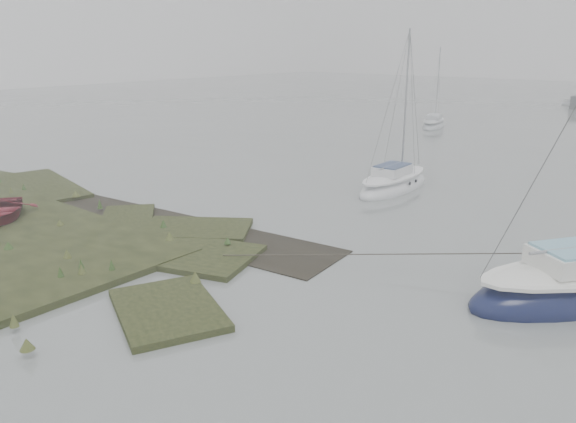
# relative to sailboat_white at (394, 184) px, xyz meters

# --- Properties ---
(ground) EXTENTS (160.00, 160.00, 0.00)m
(ground) POSITION_rel_sailboat_white_xyz_m (1.43, 14.99, -0.25)
(ground) COLOR slate
(ground) RESTS_ON ground
(sailboat_white) EXTENTS (2.02, 5.80, 8.12)m
(sailboat_white) POSITION_rel_sailboat_white_xyz_m (0.00, 0.00, 0.00)
(sailboat_white) COLOR silver
(sailboat_white) RESTS_ON ground
(sailboat_far_a) EXTENTS (2.99, 5.31, 7.12)m
(sailboat_far_a) POSITION_rel_sailboat_white_xyz_m (-7.91, 21.00, -0.03)
(sailboat_far_a) COLOR #A5AAAF
(sailboat_far_a) RESTS_ON ground
(dinghy) EXTENTS (4.16, 3.97, 0.70)m
(dinghy) POSITION_rel_sailboat_white_xyz_m (-9.18, -14.80, 0.32)
(dinghy) COLOR maroon
(dinghy) RESTS_ON marsh_bank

